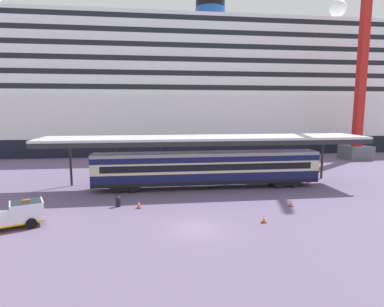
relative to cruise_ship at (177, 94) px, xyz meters
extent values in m
plane|color=slate|center=(-3.06, -51.88, -12.41)|extent=(400.00, 400.00, 0.00)
cube|color=black|center=(-0.04, 0.01, -10.68)|extent=(138.33, 29.56, 3.47)
cube|color=white|center=(-0.04, 0.01, -4.89)|extent=(138.33, 29.56, 8.10)
cube|color=white|center=(-0.04, 0.01, 0.51)|extent=(127.26, 27.20, 2.70)
cube|color=black|center=(-0.04, -13.54, 0.65)|extent=(121.73, 0.12, 0.97)
cube|color=white|center=(-0.04, 0.01, 3.21)|extent=(122.17, 26.11, 2.70)
cube|color=black|center=(-0.04, -12.99, 3.35)|extent=(116.86, 0.12, 0.97)
cube|color=white|center=(-0.04, 0.01, 5.91)|extent=(117.08, 25.02, 2.70)
cube|color=black|center=(-0.04, -12.45, 6.05)|extent=(111.99, 0.12, 0.97)
cube|color=white|center=(-0.04, 0.01, 8.61)|extent=(111.99, 23.93, 2.70)
cube|color=black|center=(-0.04, -11.91, 8.75)|extent=(107.12, 0.12, 0.97)
cube|color=white|center=(-0.04, 0.01, 11.31)|extent=(106.90, 22.85, 2.70)
cube|color=black|center=(-0.04, -11.36, 11.44)|extent=(102.25, 0.12, 0.97)
cube|color=white|center=(-0.04, 0.01, 14.01)|extent=(101.81, 21.76, 2.70)
cube|color=black|center=(-0.04, -10.82, 14.14)|extent=(97.38, 0.12, 0.97)
cylinder|color=black|center=(7.62, 0.01, 19.73)|extent=(6.59, 6.59, 8.74)
cylinder|color=#194799|center=(7.62, 0.01, 17.98)|extent=(6.78, 6.78, 2.62)
cylinder|color=white|center=(38.69, 0.01, 16.94)|extent=(1.00, 1.00, 3.16)
sphere|color=white|center=(38.69, 0.01, 20.50)|extent=(3.95, 3.95, 3.95)
cube|color=silver|center=(0.08, -39.38, -6.71)|extent=(36.37, 6.04, 0.25)
cube|color=#262626|center=(0.08, -42.30, -7.09)|extent=(36.37, 0.20, 0.50)
cylinder|color=#262626|center=(-15.51, -36.76, -9.62)|extent=(0.28, 0.28, 5.58)
cylinder|color=#262626|center=(-10.31, -36.76, -9.62)|extent=(0.28, 0.28, 5.58)
cylinder|color=#262626|center=(-5.12, -36.76, -9.62)|extent=(0.28, 0.28, 5.58)
cylinder|color=#262626|center=(0.08, -36.76, -9.62)|extent=(0.28, 0.28, 5.58)
cylinder|color=#262626|center=(5.27, -36.76, -9.62)|extent=(0.28, 0.28, 5.58)
cylinder|color=#262626|center=(10.47, -36.76, -9.62)|extent=(0.28, 0.28, 5.58)
cylinder|color=#262626|center=(15.67, -36.76, -9.62)|extent=(0.28, 0.28, 5.58)
cube|color=black|center=(0.08, -39.88, -11.56)|extent=(25.28, 2.80, 0.40)
cube|color=#141947|center=(0.08, -39.88, -10.91)|extent=(25.28, 2.80, 0.90)
cube|color=beige|center=(0.08, -39.88, -9.86)|extent=(25.28, 2.80, 1.20)
cube|color=black|center=(0.08, -41.25, -9.81)|extent=(23.25, 0.08, 0.72)
cube|color=#141947|center=(0.08, -39.88, -8.96)|extent=(25.28, 2.80, 0.60)
cube|color=#A4A4A4|center=(0.08, -39.88, -8.48)|extent=(25.28, 2.69, 0.36)
cube|color=black|center=(-9.02, -39.88, -11.96)|extent=(3.20, 2.35, 0.50)
cylinder|color=black|center=(-9.92, -41.05, -11.99)|extent=(0.84, 0.12, 0.84)
cylinder|color=black|center=(-8.12, -41.05, -11.99)|extent=(0.84, 0.12, 0.84)
cube|color=black|center=(9.18, -39.88, -11.96)|extent=(3.20, 2.35, 0.50)
cylinder|color=black|center=(8.28, -41.05, -11.99)|extent=(0.84, 0.12, 0.84)
cylinder|color=black|center=(10.08, -41.05, -11.99)|extent=(0.84, 0.12, 0.84)
cube|color=white|center=(-17.05, -50.12, -11.83)|extent=(5.57, 3.85, 0.36)
cube|color=#F2B20C|center=(-17.05, -50.12, -11.96)|extent=(5.58, 3.87, 0.12)
cube|color=white|center=(-15.70, -49.56, -11.10)|extent=(2.85, 2.65, 1.10)
cube|color=#19232D|center=(-15.70, -49.56, -10.75)|extent=(2.63, 2.50, 0.44)
cube|color=orange|center=(-15.70, -49.56, -10.47)|extent=(0.59, 0.40, 0.16)
cylinder|color=black|center=(-15.89, -48.56, -12.01)|extent=(0.83, 0.54, 0.80)
cylinder|color=black|center=(-15.13, -50.41, -12.01)|extent=(0.83, 0.54, 0.80)
cube|color=black|center=(-7.34, -46.40, -12.39)|extent=(0.36, 0.36, 0.04)
cone|color=#EA590F|center=(-7.34, -46.40, -12.04)|extent=(0.30, 0.30, 0.67)
cylinder|color=white|center=(-7.34, -46.40, -12.00)|extent=(0.17, 0.17, 0.09)
cube|color=black|center=(6.55, -47.65, -12.39)|extent=(0.36, 0.36, 0.04)
cone|color=#EA590F|center=(6.55, -47.65, -12.04)|extent=(0.30, 0.30, 0.66)
cylinder|color=white|center=(6.55, -47.65, -12.01)|extent=(0.17, 0.17, 0.09)
cube|color=black|center=(2.60, -51.38, -12.39)|extent=(0.36, 0.36, 0.04)
cone|color=#EA590F|center=(2.60, -51.38, -12.08)|extent=(0.30, 0.30, 0.58)
cylinder|color=white|center=(2.60, -51.38, -12.05)|extent=(0.17, 0.17, 0.08)
cube|color=#595960|center=(30.39, -22.33, -11.21)|extent=(4.40, 4.40, 2.40)
cube|color=red|center=(30.39, -22.33, 4.22)|extent=(1.30, 1.30, 28.46)
cylinder|color=black|center=(-9.25, -45.68, -12.06)|extent=(0.44, 0.44, 0.70)
sphere|color=black|center=(-9.25, -45.68, -11.69)|extent=(0.48, 0.48, 0.48)
camera|label=1|loc=(-6.04, -74.26, -3.56)|focal=29.39mm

